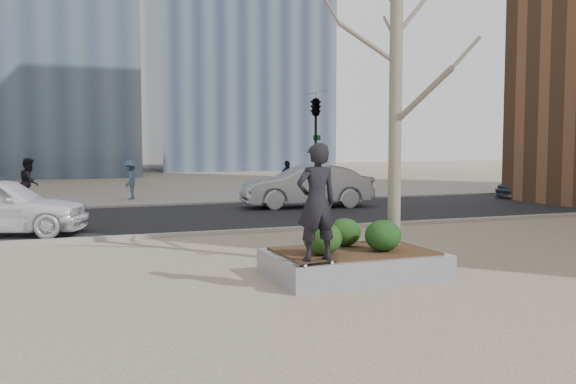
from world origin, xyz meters
name	(u,v)px	position (x,y,z in m)	size (l,w,h in m)	color
ground	(302,281)	(0.00, 0.00, 0.00)	(120.00, 120.00, 0.00)	tan
street	(185,218)	(0.00, 10.00, 0.01)	(60.00, 8.00, 0.02)	black
far_sidewalk	(152,199)	(0.00, 17.00, 0.01)	(60.00, 6.00, 0.02)	gray
planter	(353,264)	(1.00, 0.00, 0.23)	(3.00, 2.00, 0.45)	gray
planter_mulch	(353,251)	(1.00, 0.00, 0.47)	(2.70, 1.70, 0.04)	#382314
sycamore_tree	(396,68)	(2.00, 0.30, 3.79)	(2.80, 2.80, 6.60)	gray
shrub_left	(322,238)	(0.27, -0.27, 0.78)	(0.67, 0.67, 0.57)	#123915
shrub_middle	(345,232)	(1.05, 0.46, 0.75)	(0.61, 0.61, 0.52)	#173B12
shrub_right	(383,236)	(1.43, -0.31, 0.77)	(0.65, 0.65, 0.55)	#133D16
skateboard	(316,263)	(-0.10, -0.88, 0.49)	(0.78, 0.20, 0.07)	black
skateboarder	(317,202)	(-0.10, -0.88, 1.47)	(0.69, 0.45, 1.88)	black
car_silver	(306,186)	(4.85, 11.60, 0.81)	(1.66, 4.77, 1.57)	#909498
car_third	(542,185)	(15.81, 11.59, 0.60)	(1.63, 4.01, 1.16)	#4B4D56
pedestrian_a	(29,182)	(-4.73, 15.41, 0.93)	(0.88, 0.68, 1.80)	black
pedestrian_b	(130,180)	(-0.85, 17.17, 0.85)	(1.06, 0.61, 1.65)	#3F5772
pedestrian_c	(288,179)	(5.84, 16.20, 0.82)	(0.93, 0.39, 1.58)	black
traffic_light_far	(316,146)	(6.50, 14.60, 2.25)	(0.60, 2.48, 4.50)	black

